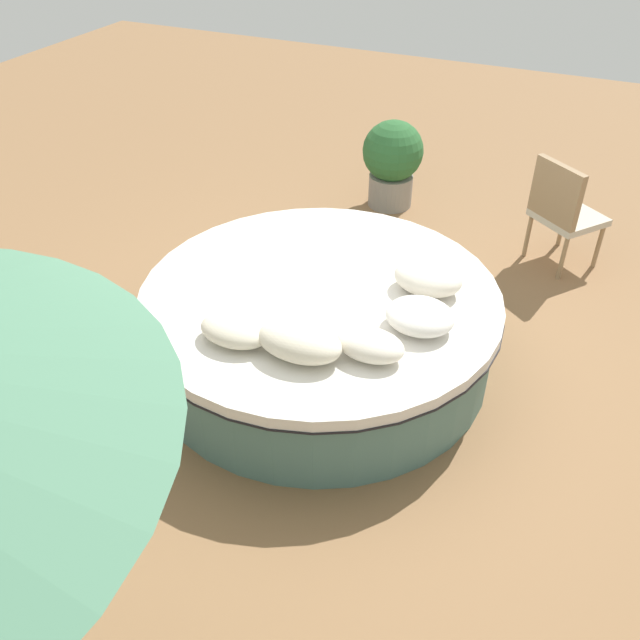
% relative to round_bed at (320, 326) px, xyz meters
% --- Properties ---
extents(ground_plane, '(16.00, 16.00, 0.00)m').
position_rel_round_bed_xyz_m(ground_plane, '(0.00, 0.00, -0.31)').
color(ground_plane, olive).
extents(round_bed, '(2.54, 2.54, 0.61)m').
position_rel_round_bed_xyz_m(round_bed, '(0.00, 0.00, 0.00)').
color(round_bed, '#4C726B').
rests_on(round_bed, ground_plane).
extents(throw_pillow_0, '(0.47, 0.31, 0.16)m').
position_rel_round_bed_xyz_m(throw_pillow_0, '(0.26, 0.71, 0.38)').
color(throw_pillow_0, beige).
rests_on(throw_pillow_0, round_bed).
extents(throw_pillow_1, '(0.54, 0.33, 0.20)m').
position_rel_round_bed_xyz_m(throw_pillow_1, '(-0.17, 0.68, 0.40)').
color(throw_pillow_1, beige).
rests_on(throw_pillow_1, round_bed).
extents(throw_pillow_2, '(0.43, 0.29, 0.17)m').
position_rel_round_bed_xyz_m(throw_pillow_2, '(-0.56, 0.51, 0.38)').
color(throw_pillow_2, silver).
rests_on(throw_pillow_2, round_bed).
extents(throw_pillow_3, '(0.45, 0.40, 0.18)m').
position_rel_round_bed_xyz_m(throw_pillow_3, '(-0.75, 0.10, 0.39)').
color(throw_pillow_3, white).
rests_on(throw_pillow_3, round_bed).
extents(throw_pillow_4, '(0.48, 0.37, 0.20)m').
position_rel_round_bed_xyz_m(throw_pillow_4, '(-0.67, -0.33, 0.40)').
color(throw_pillow_4, silver).
rests_on(throw_pillow_4, round_bed).
extents(patio_chair, '(0.72, 0.71, 0.98)m').
position_rel_round_bed_xyz_m(patio_chair, '(-1.34, -2.10, 0.25)').
color(patio_chair, '#997A56').
rests_on(patio_chair, ground_plane).
extents(planter, '(0.61, 0.61, 0.89)m').
position_rel_round_bed_xyz_m(planter, '(0.38, -2.61, 0.18)').
color(planter, gray).
rests_on(planter, ground_plane).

